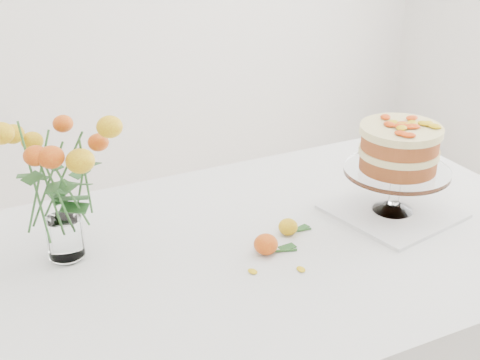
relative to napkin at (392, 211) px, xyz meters
name	(u,v)px	position (x,y,z in m)	size (l,w,h in m)	color
table	(277,269)	(-0.33, 0.01, -0.09)	(1.43, 0.93, 0.76)	tan
napkin	(392,211)	(0.00, 0.00, 0.00)	(0.28, 0.28, 0.01)	white
cake_stand	(399,152)	(0.00, 0.00, 0.17)	(0.27, 0.27, 0.24)	white
rose_vase	(55,162)	(-0.81, 0.15, 0.24)	(0.34, 0.34, 0.41)	white
loose_rose_near	(288,227)	(-0.30, 0.03, 0.02)	(0.09, 0.05, 0.04)	yellow
loose_rose_far	(266,244)	(-0.39, -0.03, 0.02)	(0.10, 0.06, 0.05)	red
stray_petal_a	(253,272)	(-0.45, -0.09, 0.00)	(0.03, 0.02, 0.00)	gold
stray_petal_b	(301,269)	(-0.35, -0.13, 0.00)	(0.03, 0.02, 0.00)	gold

